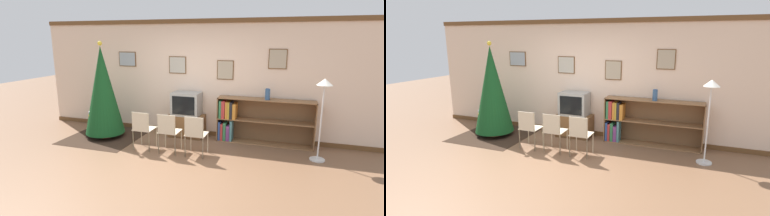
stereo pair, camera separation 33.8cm
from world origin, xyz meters
The scene contains 12 objects.
ground_plane centered at (0.00, 0.00, 0.00)m, with size 24.00×24.00×0.00m, color brown.
wall_back centered at (0.00, 2.17, 1.35)m, with size 8.22×0.11×2.70m.
area_rug centered at (-1.99, 1.25, 0.00)m, with size 1.64×1.70×0.01m.
christmas_tree centered at (-1.99, 1.25, 1.10)m, with size 0.90×0.90×2.20m.
tv_console centered at (-0.18, 1.87, 0.26)m, with size 0.84×0.46×0.52m.
television centered at (-0.18, 1.87, 0.79)m, with size 0.65×0.45×0.54m.
folding_chair_left centered at (-0.75, 0.76, 0.47)m, with size 0.40×0.40×0.82m.
folding_chair_center centered at (-0.18, 0.76, 0.47)m, with size 0.40×0.40×0.82m.
folding_chair_right centered at (0.39, 0.76, 0.47)m, with size 0.40×0.40×0.82m.
bookshelf centered at (1.24, 1.94, 0.50)m, with size 2.06×0.36×1.00m.
vase centered at (1.64, 1.89, 1.12)m, with size 0.10×0.10×0.24m.
standing_lamp centered at (2.67, 1.30, 1.20)m, with size 0.28×0.28×1.57m.
Camera 2 is at (2.38, -4.41, 2.28)m, focal length 28.00 mm.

